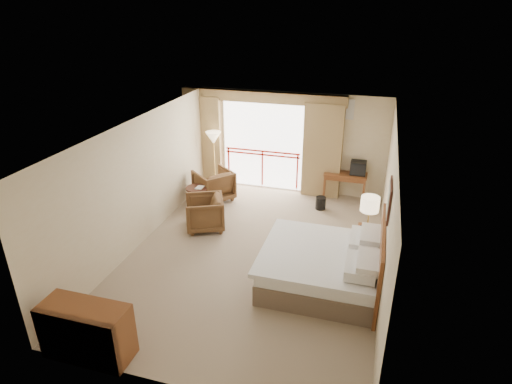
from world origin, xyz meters
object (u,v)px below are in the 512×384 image
(bed, at_px, (324,266))
(wastebasket, at_px, (321,203))
(side_table, at_px, (197,194))
(floor_lamp, at_px, (213,140))
(tv, at_px, (358,168))
(dresser, at_px, (87,331))
(nightstand, at_px, (366,239))
(table_lamp, at_px, (370,205))
(desk, at_px, (345,178))
(armchair_far, at_px, (214,199))
(armchair_near, at_px, (205,228))

(bed, xyz_separation_m, wastebasket, (-0.50, 3.09, -0.22))
(side_table, distance_m, floor_lamp, 1.71)
(tv, bearing_deg, dresser, -101.06)
(nightstand, xyz_separation_m, wastebasket, (-1.19, 1.70, -0.11))
(tv, distance_m, wastebasket, 1.36)
(bed, xyz_separation_m, side_table, (-3.49, 2.24, 0.02))
(table_lamp, bearing_deg, wastebasket, 125.81)
(tv, bearing_deg, side_table, -140.30)
(table_lamp, xyz_separation_m, desk, (-0.69, 2.52, -0.49))
(tv, xyz_separation_m, wastebasket, (-0.80, -0.82, -0.73))
(side_table, bearing_deg, wastebasket, 15.97)
(table_lamp, xyz_separation_m, side_table, (-4.18, 0.79, -0.66))
(tv, bearing_deg, armchair_far, -148.12)
(bed, distance_m, armchair_far, 4.39)
(floor_lamp, relative_size, dresser, 1.24)
(armchair_far, bearing_deg, tv, 145.55)
(armchair_near, height_order, side_table, side_table)
(floor_lamp, bearing_deg, desk, 5.50)
(nightstand, distance_m, tv, 2.62)
(bed, xyz_separation_m, desk, (0.00, 3.96, 0.18))
(desk, bearing_deg, armchair_near, -139.24)
(desk, height_order, dresser, dresser)
(floor_lamp, bearing_deg, tv, 4.27)
(wastebasket, distance_m, dresser, 6.37)
(tv, relative_size, wastebasket, 1.23)
(desk, bearing_deg, nightstand, -75.96)
(wastebasket, height_order, floor_lamp, floor_lamp)
(desk, bearing_deg, table_lamp, -75.68)
(table_lamp, bearing_deg, armchair_far, 160.15)
(armchair_near, bearing_deg, bed, 40.63)
(desk, bearing_deg, tv, -11.11)
(desk, relative_size, armchair_near, 1.29)
(wastebasket, height_order, armchair_far, armchair_far)
(wastebasket, xyz_separation_m, side_table, (-2.99, -0.86, 0.24))
(bed, height_order, desk, bed)
(armchair_far, bearing_deg, nightstand, 109.12)
(wastebasket, relative_size, side_table, 0.56)
(floor_lamp, bearing_deg, armchair_far, -71.04)
(table_lamp, distance_m, dresser, 5.65)
(armchair_near, bearing_deg, nightstand, 66.15)
(floor_lamp, bearing_deg, nightstand, -27.73)
(tv, height_order, floor_lamp, floor_lamp)
(side_table, distance_m, dresser, 4.98)
(wastebasket, relative_size, dresser, 0.25)
(desk, distance_m, dresser, 7.36)
(nightstand, xyz_separation_m, side_table, (-4.18, 0.84, 0.13))
(table_lamp, bearing_deg, side_table, 169.27)
(tv, xyz_separation_m, armchair_far, (-3.59, -1.03, -0.89))
(desk, distance_m, armchair_far, 3.51)
(floor_lamp, bearing_deg, armchair_near, -74.53)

